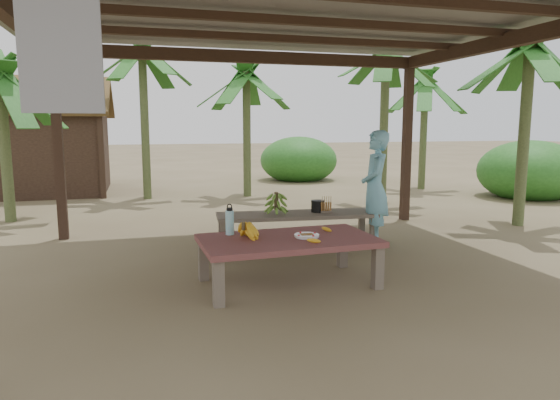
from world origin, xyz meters
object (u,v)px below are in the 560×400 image
object	(u,v)px
work_table	(288,244)
plate	(307,236)
water_flask	(230,222)
ripe_banana_bunch	(244,230)
cooking_pot	(318,206)
bench	(297,217)
woman	(375,188)

from	to	relation	value
work_table	plate	size ratio (longest dim) A/B	7.07
plate	water_flask	world-z (taller)	water_flask
ripe_banana_bunch	cooking_pot	xyz separation A→B (m)	(1.39, 1.57, -0.06)
plate	water_flask	xyz separation A→B (m)	(-0.75, 0.36, 0.12)
bench	ripe_banana_bunch	xyz separation A→B (m)	(-1.07, -1.56, 0.20)
plate	woman	size ratio (longest dim) A/B	0.16
water_flask	woman	world-z (taller)	woman
ripe_banana_bunch	cooking_pot	world-z (taller)	ripe_banana_bunch
water_flask	cooking_pot	world-z (taller)	water_flask
cooking_pot	woman	distance (m)	0.83
woman	cooking_pot	bearing A→B (deg)	-85.54
woman	plate	bearing A→B (deg)	-23.05
bench	woman	world-z (taller)	woman
cooking_pot	bench	bearing A→B (deg)	-178.39
plate	ripe_banana_bunch	bearing A→B (deg)	169.54
water_flask	cooking_pot	bearing A→B (deg)	41.81
ripe_banana_bunch	woman	bearing A→B (deg)	31.67
work_table	cooking_pot	xyz separation A→B (m)	(0.93, 1.65, 0.09)
plate	woman	distance (m)	2.09
bench	cooking_pot	xyz separation A→B (m)	(0.31, 0.01, 0.13)
ripe_banana_bunch	plate	xyz separation A→B (m)	(0.65, -0.12, -0.07)
work_table	bench	xyz separation A→B (m)	(0.62, 1.64, -0.04)
bench	woman	distance (m)	1.16
bench	water_flask	world-z (taller)	water_flask
water_flask	ripe_banana_bunch	bearing A→B (deg)	-67.30
work_table	plate	bearing A→B (deg)	-13.64
woman	work_table	bearing A→B (deg)	-27.26
ripe_banana_bunch	work_table	bearing A→B (deg)	-10.07
water_flask	plate	bearing A→B (deg)	-25.64
work_table	bench	distance (m)	1.75
ripe_banana_bunch	woman	xyz separation A→B (m)	(2.13, 1.32, 0.20)
plate	cooking_pot	world-z (taller)	cooking_pot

